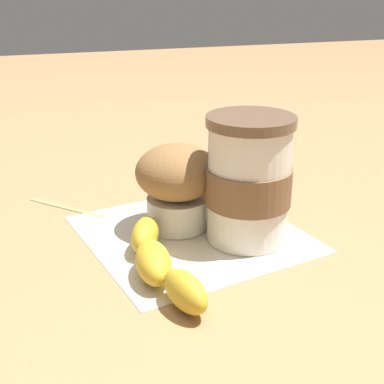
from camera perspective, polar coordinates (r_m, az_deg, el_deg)
ground_plane at (r=0.57m, az=0.00°, el=-4.52°), size 3.00×3.00×0.00m
paper_napkin at (r=0.57m, az=0.00°, el=-4.45°), size 0.25×0.25×0.00m
coffee_cup at (r=0.53m, az=6.05°, el=1.24°), size 0.09×0.09×0.13m
muffin at (r=0.56m, az=-1.61°, el=1.08°), size 0.09×0.09×0.09m
banana at (r=0.48m, az=-3.53°, el=-7.37°), size 0.05×0.17×0.03m
wooden_stirrer at (r=0.65m, az=-13.19°, el=-1.62°), size 0.08×0.09×0.00m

